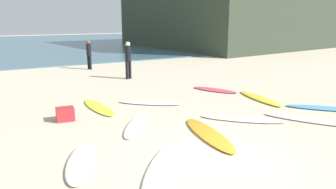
% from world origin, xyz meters
% --- Properties ---
extents(ground_plane, '(120.00, 120.00, 0.00)m').
position_xyz_m(ground_plane, '(0.00, 0.00, 0.00)').
color(ground_plane, beige).
extents(ocean_water, '(120.00, 40.00, 0.08)m').
position_xyz_m(ocean_water, '(0.00, 35.48, 0.04)').
color(ocean_water, '#426675').
rests_on(ocean_water, ground_plane).
extents(coastal_headland, '(30.96, 18.97, 8.93)m').
position_xyz_m(coastal_headland, '(25.73, 22.85, 4.46)').
color(coastal_headland, '#333D2D').
rests_on(coastal_headland, ground_plane).
extents(surfboard_0, '(1.02, 2.52, 0.08)m').
position_xyz_m(surfboard_0, '(4.58, 3.26, 0.04)').
color(surfboard_0, yellow).
rests_on(surfboard_0, ground_plane).
extents(surfboard_1, '(2.11, 2.12, 0.07)m').
position_xyz_m(surfboard_1, '(2.32, 1.76, 0.04)').
color(surfboard_1, '#F3E0CF').
rests_on(surfboard_1, ground_plane).
extents(surfboard_2, '(1.29, 2.08, 0.08)m').
position_xyz_m(surfboard_2, '(-2.51, 1.27, 0.04)').
color(surfboard_2, silver).
rests_on(surfboard_2, ground_plane).
extents(surfboard_3, '(2.04, 2.18, 0.08)m').
position_xyz_m(surfboard_3, '(5.44, 1.21, 0.04)').
color(surfboard_3, '#4D97D3').
rests_on(surfboard_3, ground_plane).
extents(surfboard_4, '(1.32, 2.01, 0.07)m').
position_xyz_m(surfboard_4, '(4.10, 5.25, 0.04)').
color(surfboard_4, '#DC4858').
rests_on(surfboard_4, ground_plane).
extents(surfboard_5, '(1.17, 2.66, 0.09)m').
position_xyz_m(surfboard_5, '(0.69, 1.24, 0.04)').
color(surfboard_5, gold).
rests_on(surfboard_5, ground_plane).
extents(surfboard_6, '(2.01, 1.82, 0.09)m').
position_xyz_m(surfboard_6, '(0.86, 4.74, 0.04)').
color(surfboard_6, white).
rests_on(surfboard_6, ground_plane).
extents(surfboard_7, '(1.73, 2.08, 0.07)m').
position_xyz_m(surfboard_7, '(-0.54, 2.87, 0.04)').
color(surfboard_7, white).
rests_on(surfboard_7, ground_plane).
extents(surfboard_8, '(0.59, 2.37, 0.07)m').
position_xyz_m(surfboard_8, '(-0.85, 5.13, 0.03)').
color(surfboard_8, yellow).
rests_on(surfboard_8, ground_plane).
extents(surfboard_9, '(1.70, 2.49, 0.07)m').
position_xyz_m(surfboard_9, '(3.91, 0.70, 0.04)').
color(surfboard_9, silver).
rests_on(surfboard_9, ground_plane).
extents(surfboard_10, '(2.01, 2.25, 0.08)m').
position_xyz_m(surfboard_10, '(-1.27, 0.18, 0.04)').
color(surfboard_10, '#E5E8C7').
rests_on(surfboard_10, ground_plane).
extents(beachgoer_near, '(0.36, 0.36, 1.80)m').
position_xyz_m(beachgoer_near, '(2.18, 9.53, 1.01)').
color(beachgoer_near, black).
rests_on(beachgoer_near, ground_plane).
extents(beachgoer_mid, '(0.34, 0.34, 1.67)m').
position_xyz_m(beachgoer_mid, '(1.48, 13.52, 0.93)').
color(beachgoer_mid, black).
rests_on(beachgoer_mid, ground_plane).
extents(beach_cooler, '(0.55, 0.50, 0.37)m').
position_xyz_m(beach_cooler, '(-2.10, 4.35, 0.19)').
color(beach_cooler, '#B2282D').
rests_on(beach_cooler, ground_plane).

